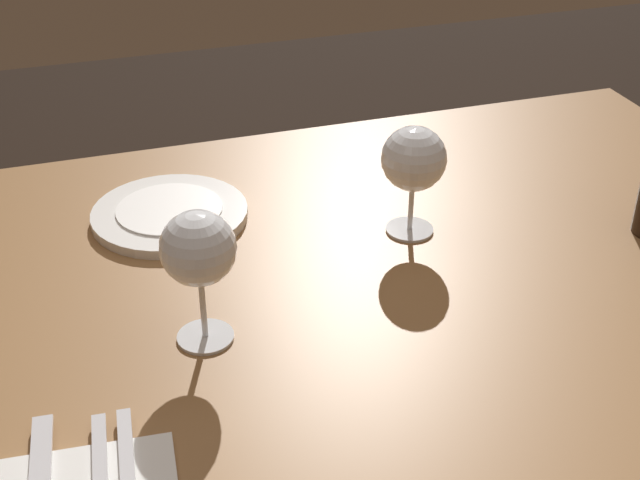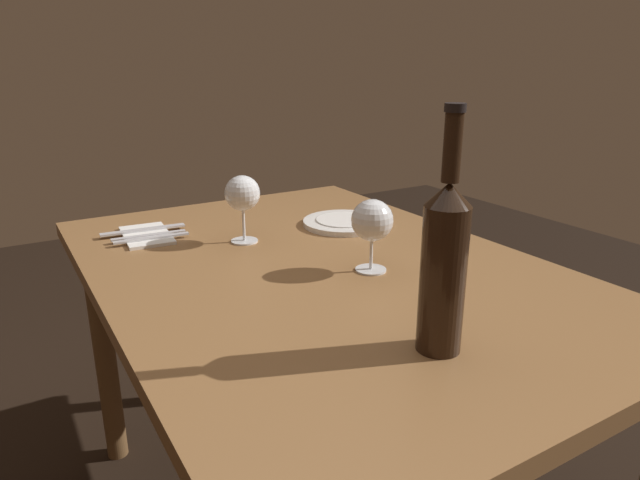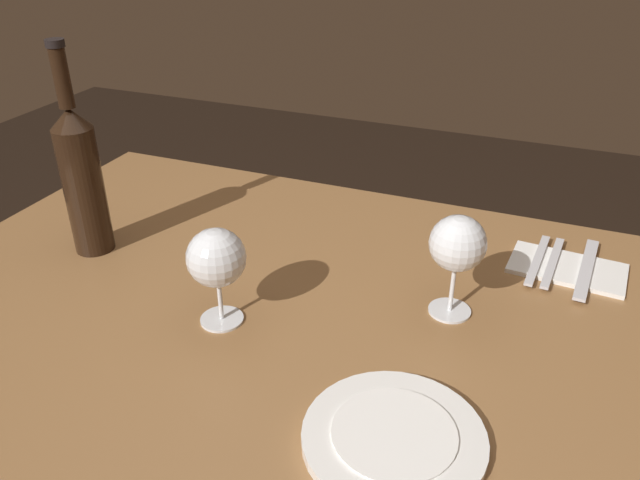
# 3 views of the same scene
# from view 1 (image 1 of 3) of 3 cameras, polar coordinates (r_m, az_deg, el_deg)

# --- Properties ---
(dining_table) EXTENTS (1.30, 0.90, 0.74)m
(dining_table) POSITION_cam_1_polar(r_m,az_deg,el_deg) (1.19, 3.32, -5.57)
(dining_table) COLOR olive
(dining_table) RESTS_ON ground
(wine_glass_left) EXTENTS (0.09, 0.09, 0.16)m
(wine_glass_left) POSITION_cam_1_polar(r_m,az_deg,el_deg) (0.97, -7.85, -0.72)
(wine_glass_left) COLOR white
(wine_glass_left) RESTS_ON dining_table
(wine_glass_right) EXTENTS (0.09, 0.09, 0.16)m
(wine_glass_right) POSITION_cam_1_polar(r_m,az_deg,el_deg) (1.18, 6.06, 5.09)
(wine_glass_right) COLOR white
(wine_glass_right) RESTS_ON dining_table
(dinner_plate) EXTENTS (0.22, 0.22, 0.02)m
(dinner_plate) POSITION_cam_1_polar(r_m,az_deg,el_deg) (1.27, -9.65, 1.69)
(dinner_plate) COLOR white
(dinner_plate) RESTS_ON dining_table
(fork_outer) EXTENTS (0.03, 0.18, 0.00)m
(fork_outer) POSITION_cam_1_polar(r_m,az_deg,el_deg) (0.87, -12.29, -14.58)
(fork_outer) COLOR silver
(fork_outer) RESTS_ON folded_napkin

